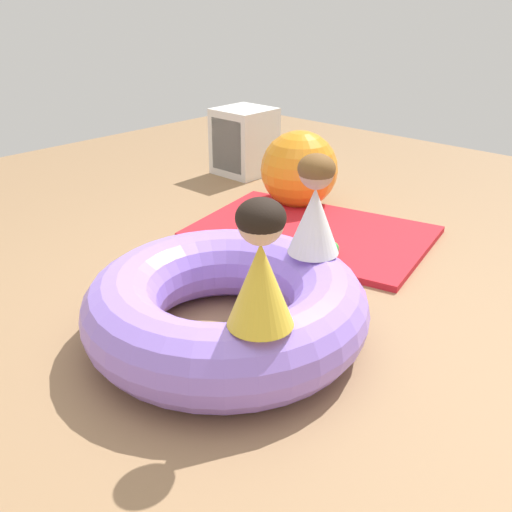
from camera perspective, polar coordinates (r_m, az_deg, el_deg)
The scene contains 9 objects.
ground_plane at distance 2.77m, azimuth 1.14°, elevation -7.86°, with size 8.00×8.00×0.00m, color #93704C.
gym_mat_front at distance 3.87m, azimuth 5.43°, elevation 2.29°, with size 1.48×1.00×0.04m, color red.
inflatable_cushion at distance 2.66m, azimuth -2.94°, elevation -4.94°, with size 1.29×1.29×0.35m, color #9975EA.
child_in_yellow at distance 2.08m, azimuth 0.45°, elevation -0.97°, with size 0.36×0.36×0.49m.
child_in_white at distance 2.70m, azimuth 5.76°, elevation 4.87°, with size 0.27×0.27×0.47m.
play_ball_green at distance 3.49m, azimuth 7.37°, elevation 0.73°, with size 0.09×0.09×0.09m, color green.
play_ball_orange at distance 4.21m, azimuth 0.20°, elevation 5.03°, with size 0.06×0.06×0.06m, color orange.
exercise_ball_large at distance 4.32m, azimuth 4.23°, elevation 8.40°, with size 0.56×0.56×0.56m, color orange.
storage_cube at distance 5.12m, azimuth -1.34°, elevation 11.05°, with size 0.44×0.44×0.56m.
Camera 1 is at (1.55, -1.74, 1.49)m, focal length 41.09 mm.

